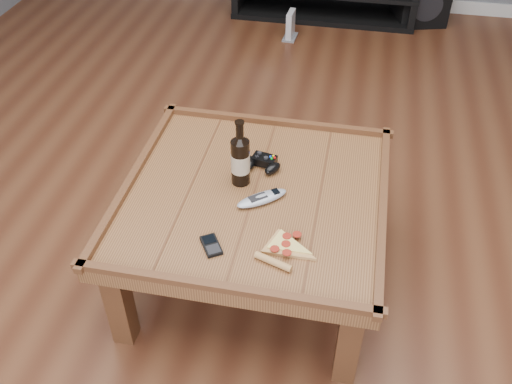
% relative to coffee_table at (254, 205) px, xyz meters
% --- Properties ---
extents(ground, '(6.00, 6.00, 0.00)m').
position_rel_coffee_table_xyz_m(ground, '(0.00, 0.00, -0.39)').
color(ground, '#472314').
rests_on(ground, ground).
extents(coffee_table, '(1.03, 1.03, 0.48)m').
position_rel_coffee_table_xyz_m(coffee_table, '(0.00, 0.00, 0.00)').
color(coffee_table, '#522F17').
rests_on(coffee_table, ground).
extents(beer_bottle, '(0.07, 0.07, 0.28)m').
position_rel_coffee_table_xyz_m(beer_bottle, '(-0.06, 0.06, 0.17)').
color(beer_bottle, black).
rests_on(beer_bottle, coffee_table).
extents(game_controller, '(0.17, 0.13, 0.05)m').
position_rel_coffee_table_xyz_m(game_controller, '(0.00, 0.16, 0.08)').
color(game_controller, black).
rests_on(game_controller, coffee_table).
extents(pizza_slice, '(0.22, 0.28, 0.03)m').
position_rel_coffee_table_xyz_m(pizza_slice, '(0.16, -0.27, 0.07)').
color(pizza_slice, '#B88050').
rests_on(pizza_slice, coffee_table).
extents(smartphone, '(0.10, 0.12, 0.01)m').
position_rel_coffee_table_xyz_m(smartphone, '(-0.09, -0.31, 0.07)').
color(smartphone, black).
rests_on(smartphone, coffee_table).
extents(remote_control, '(0.20, 0.18, 0.03)m').
position_rel_coffee_table_xyz_m(remote_control, '(0.04, -0.04, 0.07)').
color(remote_control, '#969BA3').
rests_on(remote_control, coffee_table).
extents(game_console, '(0.10, 0.17, 0.20)m').
position_rel_coffee_table_xyz_m(game_console, '(-0.20, 2.29, -0.30)').
color(game_console, gray).
rests_on(game_console, ground).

